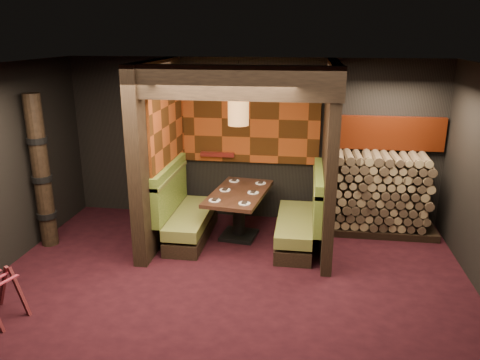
% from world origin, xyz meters
% --- Properties ---
extents(floor, '(6.50, 5.50, 0.02)m').
position_xyz_m(floor, '(0.00, 0.00, -0.01)').
color(floor, black).
rests_on(floor, ground).
extents(ceiling, '(6.50, 5.50, 0.02)m').
position_xyz_m(ceiling, '(0.00, 0.00, 2.86)').
color(ceiling, black).
rests_on(ceiling, ground).
extents(wall_back, '(6.50, 0.02, 2.85)m').
position_xyz_m(wall_back, '(0.00, 2.76, 1.43)').
color(wall_back, black).
rests_on(wall_back, ground).
extents(wall_front, '(6.50, 0.02, 2.85)m').
position_xyz_m(wall_front, '(0.00, -2.76, 1.43)').
color(wall_front, black).
rests_on(wall_front, ground).
extents(partition_left, '(0.20, 2.20, 2.85)m').
position_xyz_m(partition_left, '(-1.35, 1.65, 1.43)').
color(partition_left, black).
rests_on(partition_left, floor).
extents(partition_right, '(0.15, 2.10, 2.85)m').
position_xyz_m(partition_right, '(1.30, 1.70, 1.43)').
color(partition_right, black).
rests_on(partition_right, floor).
extents(header_beam, '(2.85, 0.18, 0.44)m').
position_xyz_m(header_beam, '(-0.02, 0.70, 2.63)').
color(header_beam, black).
rests_on(header_beam, partition_left).
extents(tapa_back_panel, '(2.40, 0.06, 1.55)m').
position_xyz_m(tapa_back_panel, '(-0.02, 2.71, 1.82)').
color(tapa_back_panel, '#963D15').
rests_on(tapa_back_panel, wall_back).
extents(tapa_side_panel, '(0.04, 1.85, 1.45)m').
position_xyz_m(tapa_side_panel, '(-1.23, 1.82, 1.85)').
color(tapa_side_panel, '#963D15').
rests_on(tapa_side_panel, partition_left).
extents(lacquer_shelf, '(0.60, 0.12, 0.07)m').
position_xyz_m(lacquer_shelf, '(-0.60, 2.65, 1.18)').
color(lacquer_shelf, maroon).
rests_on(lacquer_shelf, wall_back).
extents(booth_bench_left, '(0.68, 1.60, 1.14)m').
position_xyz_m(booth_bench_left, '(-0.96, 1.65, 0.40)').
color(booth_bench_left, black).
rests_on(booth_bench_left, floor).
extents(booth_bench_right, '(0.68, 1.60, 1.14)m').
position_xyz_m(booth_bench_right, '(0.93, 1.65, 0.40)').
color(booth_bench_right, black).
rests_on(booth_bench_right, floor).
extents(dining_table, '(1.01, 1.59, 0.79)m').
position_xyz_m(dining_table, '(-0.09, 1.80, 0.56)').
color(dining_table, black).
rests_on(dining_table, floor).
extents(place_settings, '(0.79, 1.26, 0.03)m').
position_xyz_m(place_settings, '(-0.09, 1.80, 0.80)').
color(place_settings, white).
rests_on(place_settings, dining_table).
extents(pendant_lamp, '(0.32, 0.32, 0.96)m').
position_xyz_m(pendant_lamp, '(-0.09, 1.75, 2.11)').
color(pendant_lamp, '#A56E3A').
rests_on(pendant_lamp, ceiling).
extents(totem_column, '(0.31, 0.31, 2.40)m').
position_xyz_m(totem_column, '(-3.05, 1.10, 1.19)').
color(totem_column, black).
rests_on(totem_column, floor).
extents(firewood_stack, '(1.73, 0.70, 1.36)m').
position_xyz_m(firewood_stack, '(2.29, 2.35, 0.68)').
color(firewood_stack, black).
rests_on(firewood_stack, floor).
extents(mosaic_header, '(1.83, 0.10, 0.56)m').
position_xyz_m(mosaic_header, '(2.29, 2.68, 1.64)').
color(mosaic_header, maroon).
rests_on(mosaic_header, wall_back).
extents(bay_front_post, '(0.08, 0.08, 2.85)m').
position_xyz_m(bay_front_post, '(1.39, 1.96, 1.43)').
color(bay_front_post, black).
rests_on(bay_front_post, floor).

